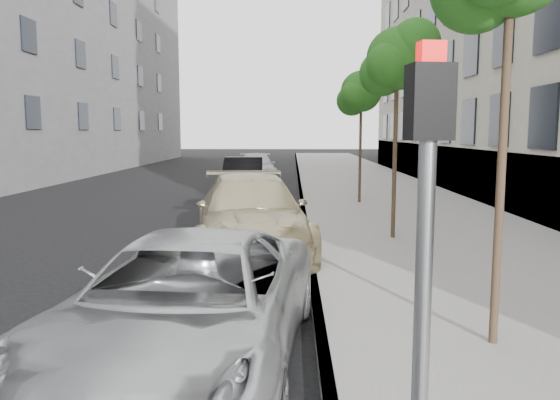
{
  "coord_description": "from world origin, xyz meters",
  "views": [
    {
      "loc": [
        0.81,
        -4.77,
        2.62
      ],
      "look_at": [
        0.61,
        4.19,
        1.5
      ],
      "focal_mm": 35.0,
      "sensor_mm": 36.0,
      "label": 1
    }
  ],
  "objects_px": {
    "tree_mid": "(399,59)",
    "sedan_blue": "(248,191)",
    "signal_pole": "(425,240)",
    "sedan_black": "(243,176)",
    "tree_far": "(362,91)",
    "sedan_rear": "(256,167)",
    "suv": "(251,214)",
    "minivan": "(187,307)"
  },
  "relations": [
    {
      "from": "suv",
      "to": "signal_pole",
      "type": "bearing_deg",
      "value": -87.53
    },
    {
      "from": "tree_mid",
      "to": "signal_pole",
      "type": "bearing_deg",
      "value": -99.69
    },
    {
      "from": "signal_pole",
      "to": "minivan",
      "type": "bearing_deg",
      "value": 118.33
    },
    {
      "from": "signal_pole",
      "to": "minivan",
      "type": "height_order",
      "value": "signal_pole"
    },
    {
      "from": "tree_far",
      "to": "minivan",
      "type": "xyz_separation_m",
      "value": [
        -3.56,
        -13.57,
        -3.28
      ]
    },
    {
      "from": "minivan",
      "to": "suv",
      "type": "bearing_deg",
      "value": 92.96
    },
    {
      "from": "minivan",
      "to": "sedan_blue",
      "type": "height_order",
      "value": "minivan"
    },
    {
      "from": "tree_far",
      "to": "sedan_blue",
      "type": "xyz_separation_m",
      "value": [
        -3.87,
        -1.26,
        -3.34
      ]
    },
    {
      "from": "tree_mid",
      "to": "sedan_black",
      "type": "height_order",
      "value": "tree_mid"
    },
    {
      "from": "sedan_black",
      "to": "sedan_blue",
      "type": "bearing_deg",
      "value": -86.27
    },
    {
      "from": "suv",
      "to": "minivan",
      "type": "bearing_deg",
      "value": -100.52
    },
    {
      "from": "tree_mid",
      "to": "sedan_blue",
      "type": "distance_m",
      "value": 7.44
    },
    {
      "from": "sedan_blue",
      "to": "tree_far",
      "type": "bearing_deg",
      "value": 19.28
    },
    {
      "from": "suv",
      "to": "sedan_black",
      "type": "bearing_deg",
      "value": 87.51
    },
    {
      "from": "tree_mid",
      "to": "suv",
      "type": "distance_m",
      "value": 4.88
    },
    {
      "from": "minivan",
      "to": "suv",
      "type": "relative_size",
      "value": 0.93
    },
    {
      "from": "suv",
      "to": "sedan_rear",
      "type": "relative_size",
      "value": 1.14
    },
    {
      "from": "suv",
      "to": "sedan_rear",
      "type": "xyz_separation_m",
      "value": [
        -1.04,
        17.6,
        -0.1
      ]
    },
    {
      "from": "signal_pole",
      "to": "sedan_black",
      "type": "bearing_deg",
      "value": 90.34
    },
    {
      "from": "tree_mid",
      "to": "sedan_black",
      "type": "xyz_separation_m",
      "value": [
        -4.49,
        10.36,
        -3.5
      ]
    },
    {
      "from": "tree_mid",
      "to": "tree_far",
      "type": "distance_m",
      "value": 6.51
    },
    {
      "from": "signal_pole",
      "to": "sedan_blue",
      "type": "bearing_deg",
      "value": 90.74
    },
    {
      "from": "sedan_blue",
      "to": "minivan",
      "type": "bearing_deg",
      "value": -87.3
    },
    {
      "from": "sedan_blue",
      "to": "sedan_rear",
      "type": "height_order",
      "value": "sedan_rear"
    },
    {
      "from": "tree_far",
      "to": "sedan_blue",
      "type": "height_order",
      "value": "tree_far"
    },
    {
      "from": "signal_pole",
      "to": "sedan_rear",
      "type": "height_order",
      "value": "signal_pole"
    },
    {
      "from": "sedan_blue",
      "to": "sedan_black",
      "type": "xyz_separation_m",
      "value": [
        -0.62,
        5.13,
        0.09
      ]
    },
    {
      "from": "tree_far",
      "to": "sedan_rear",
      "type": "relative_size",
      "value": 0.95
    },
    {
      "from": "sedan_blue",
      "to": "sedan_rear",
      "type": "bearing_deg",
      "value": 93.7
    },
    {
      "from": "tree_far",
      "to": "sedan_black",
      "type": "relative_size",
      "value": 1.01
    },
    {
      "from": "signal_pole",
      "to": "sedan_black",
      "type": "distance_m",
      "value": 20.28
    },
    {
      "from": "tree_far",
      "to": "suv",
      "type": "distance_m",
      "value": 8.76
    },
    {
      "from": "minivan",
      "to": "sedan_blue",
      "type": "relative_size",
      "value": 1.33
    },
    {
      "from": "tree_mid",
      "to": "sedan_black",
      "type": "distance_m",
      "value": 11.82
    },
    {
      "from": "signal_pole",
      "to": "sedan_black",
      "type": "relative_size",
      "value": 0.63
    },
    {
      "from": "sedan_black",
      "to": "sedan_rear",
      "type": "relative_size",
      "value": 0.94
    },
    {
      "from": "sedan_rear",
      "to": "signal_pole",
      "type": "bearing_deg",
      "value": -89.2
    },
    {
      "from": "sedan_rear",
      "to": "suv",
      "type": "bearing_deg",
      "value": -91.7
    },
    {
      "from": "tree_far",
      "to": "suv",
      "type": "relative_size",
      "value": 0.83
    },
    {
      "from": "tree_far",
      "to": "sedan_black",
      "type": "height_order",
      "value": "tree_far"
    },
    {
      "from": "minivan",
      "to": "sedan_black",
      "type": "relative_size",
      "value": 1.13
    },
    {
      "from": "tree_mid",
      "to": "suv",
      "type": "height_order",
      "value": "tree_mid"
    }
  ]
}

